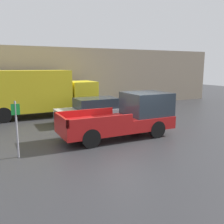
# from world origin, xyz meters

# --- Properties ---
(ground_plane) EXTENTS (60.00, 60.00, 0.00)m
(ground_plane) POSITION_xyz_m (0.00, 0.00, 0.00)
(ground_plane) COLOR #2D2D30
(building_wall) EXTENTS (28.00, 0.15, 4.75)m
(building_wall) POSITION_xyz_m (0.00, 9.21, 2.38)
(building_wall) COLOR gray
(building_wall) RESTS_ON ground
(pickup_truck) EXTENTS (5.37, 2.09, 2.05)m
(pickup_truck) POSITION_xyz_m (-0.15, 0.29, 0.96)
(pickup_truck) COLOR red
(pickup_truck) RESTS_ON ground
(car) EXTENTS (4.51, 1.87, 1.45)m
(car) POSITION_xyz_m (-0.35, 3.80, 0.74)
(car) COLOR silver
(car) RESTS_ON ground
(delivery_truck) EXTENTS (7.91, 2.36, 3.05)m
(delivery_truck) POSITION_xyz_m (-3.40, 7.02, 1.66)
(delivery_truck) COLOR gold
(delivery_truck) RESTS_ON ground
(parking_sign) EXTENTS (0.30, 0.07, 2.10)m
(parking_sign) POSITION_xyz_m (-5.20, -0.45, 1.19)
(parking_sign) COLOR gray
(parking_sign) RESTS_ON ground
(newspaper_box) EXTENTS (0.45, 0.40, 0.98)m
(newspaper_box) POSITION_xyz_m (1.64, 8.89, 0.49)
(newspaper_box) COLOR #194CB2
(newspaper_box) RESTS_ON ground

